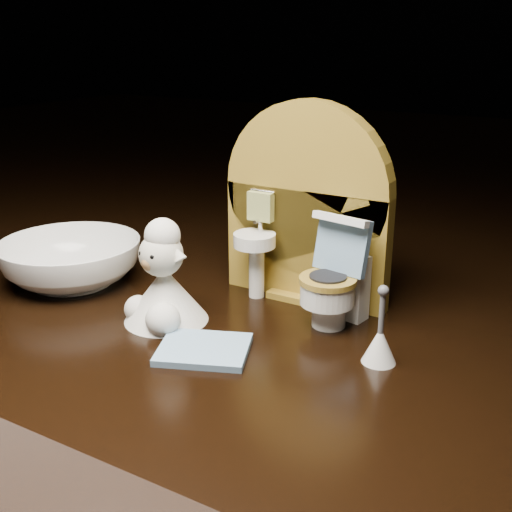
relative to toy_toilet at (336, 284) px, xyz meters
The scene contains 6 objects.
backdrop_panel 0.06m from the toy_toilet, 143.17° to the left, with size 0.13×0.05×0.15m.
toy_toilet is the anchor object (origin of this frame).
bath_mat 0.10m from the toy_toilet, 122.54° to the right, with size 0.06×0.05×0.00m, color #7398B9.
toilet_brush 0.06m from the toy_toilet, 39.92° to the right, with size 0.02×0.02×0.05m.
plush_lamb 0.12m from the toy_toilet, 150.68° to the right, with size 0.06×0.06×0.08m.
ceramic_bowl 0.22m from the toy_toilet, 169.78° to the right, with size 0.11×0.11×0.04m, color white.
Camera 1 is at (0.20, -0.35, 0.20)m, focal length 45.00 mm.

